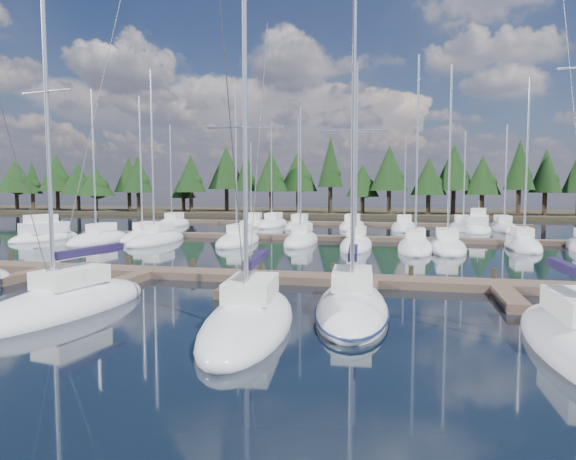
% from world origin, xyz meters
% --- Properties ---
extents(ground, '(260.00, 260.00, 0.00)m').
position_xyz_m(ground, '(0.00, 30.00, 0.00)').
color(ground, black).
rests_on(ground, ground).
extents(far_shore, '(220.00, 30.00, 0.60)m').
position_xyz_m(far_shore, '(0.00, 90.00, 0.30)').
color(far_shore, '#322A1B').
rests_on(far_shore, ground).
extents(main_dock, '(44.00, 6.13, 0.90)m').
position_xyz_m(main_dock, '(0.00, 17.36, 0.20)').
color(main_dock, brown).
rests_on(main_dock, ground).
extents(back_docks, '(50.00, 21.80, 0.40)m').
position_xyz_m(back_docks, '(0.00, 49.58, 0.20)').
color(back_docks, brown).
rests_on(back_docks, ground).
extents(front_sailboat_2, '(3.99, 9.21, 15.24)m').
position_xyz_m(front_sailboat_2, '(-5.25, 9.49, 0.30)').
color(front_sailboat_2, silver).
rests_on(front_sailboat_2, ground).
extents(front_sailboat_3, '(3.75, 9.09, 12.38)m').
position_xyz_m(front_sailboat_3, '(2.49, 8.84, 0.28)').
color(front_sailboat_3, silver).
rests_on(front_sailboat_3, ground).
extents(front_sailboat_4, '(3.51, 8.60, 12.58)m').
position_xyz_m(front_sailboat_4, '(5.73, 11.62, 0.28)').
color(front_sailboat_4, silver).
rests_on(front_sailboat_4, ground).
extents(back_sailboat_rows, '(46.08, 32.59, 15.88)m').
position_xyz_m(back_sailboat_rows, '(0.11, 44.47, 0.26)').
color(back_sailboat_rows, silver).
rests_on(back_sailboat_rows, ground).
extents(motor_yacht_left, '(3.76, 8.14, 3.91)m').
position_xyz_m(motor_yacht_left, '(-25.48, 34.07, 0.44)').
color(motor_yacht_left, silver).
rests_on(motor_yacht_left, ground).
extents(motor_yacht_right, '(4.11, 8.93, 4.29)m').
position_xyz_m(motor_yacht_right, '(15.64, 52.80, 0.48)').
color(motor_yacht_right, silver).
rests_on(motor_yacht_right, ground).
extents(tree_line, '(186.07, 11.98, 13.17)m').
position_xyz_m(tree_line, '(-1.45, 80.30, 7.11)').
color(tree_line, black).
rests_on(tree_line, far_shore).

